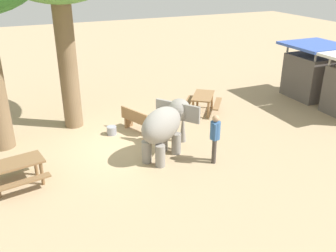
{
  "coord_description": "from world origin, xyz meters",
  "views": [
    {
      "loc": [
        11.31,
        -3.17,
        5.94
      ],
      "look_at": [
        0.62,
        1.51,
        0.8
      ],
      "focal_mm": 39.93,
      "sensor_mm": 36.0,
      "label": 1
    }
  ],
  "objects": [
    {
      "name": "elephant",
      "position": [
        1.1,
        1.22,
        1.1
      ],
      "size": [
        2.21,
        2.37,
        1.73
      ],
      "rotation": [
        0.0,
        0.0,
        2.19
      ],
      "color": "gray",
      "rests_on": "ground_plane"
    },
    {
      "name": "ground_plane",
      "position": [
        0.0,
        0.0,
        0.0
      ],
      "size": [
        60.0,
        60.0,
        0.0
      ],
      "primitive_type": "plane",
      "color": "tan"
    },
    {
      "name": "picnic_table_near",
      "position": [
        1.16,
        -3.43,
        0.59
      ],
      "size": [
        1.73,
        1.75,
        0.78
      ],
      "rotation": [
        0.0,
        0.0,
        1.75
      ],
      "color": "brown",
      "rests_on": "ground_plane"
    },
    {
      "name": "market_stall_blue",
      "position": [
        -1.57,
        9.81,
        1.14
      ],
      "size": [
        2.5,
        2.5,
        2.52
      ],
      "color": "#59514C",
      "rests_on": "ground_plane"
    },
    {
      "name": "wooden_bench",
      "position": [
        -1.08,
        0.94,
        0.47
      ],
      "size": [
        1.45,
        0.91,
        0.88
      ],
      "rotation": [
        0.0,
        0.0,
        0.4
      ],
      "color": "olive",
      "rests_on": "ground_plane"
    },
    {
      "name": "person_handler",
      "position": [
        2.17,
        2.44,
        0.95
      ],
      "size": [
        0.44,
        0.32,
        1.62
      ],
      "rotation": [
        0.0,
        0.0,
        -2.14
      ],
      "color": "#3F3833",
      "rests_on": "ground_plane"
    },
    {
      "name": "feed_bucket",
      "position": [
        -1.17,
        -0.01,
        0.16
      ],
      "size": [
        0.36,
        0.36,
        0.32
      ],
      "primitive_type": "cylinder",
      "color": "gray",
      "rests_on": "ground_plane"
    },
    {
      "name": "picnic_table_far",
      "position": [
        -1.8,
        4.18,
        0.59
      ],
      "size": [
        2.09,
        2.08,
        0.78
      ],
      "rotation": [
        0.0,
        0.0,
        5.64
      ],
      "color": "olive",
      "rests_on": "ground_plane"
    }
  ]
}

